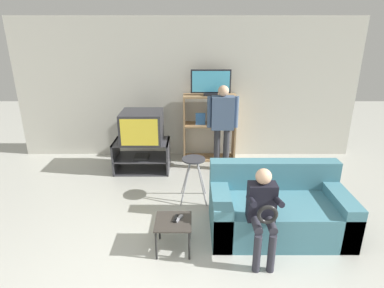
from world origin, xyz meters
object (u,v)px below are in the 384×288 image
object	(u,v)px
folding_stool	(193,167)
remote_control_black	(175,218)
snack_table	(173,225)
tv_stand	(141,156)
person_seated_child	(262,209)
remote_control_white	(178,218)
television_main	(141,127)
couch	(276,210)
media_shelf	(208,127)
television_flat	(210,83)
person_standing_adult	(222,120)

from	to	relation	value
folding_stool	remote_control_black	bearing A→B (deg)	-100.77
snack_table	folding_stool	bearing A→B (deg)	78.30
tv_stand	person_seated_child	distance (m)	2.84
remote_control_white	television_main	bearing A→B (deg)	134.80
couch	person_seated_child	xyz separation A→B (m)	(-0.31, -0.52, 0.33)
media_shelf	remote_control_black	distance (m)	2.73
remote_control_black	remote_control_white	size ratio (longest dim) A/B	1.00
television_main	folding_stool	world-z (taller)	television_main
snack_table	person_seated_child	world-z (taller)	person_seated_child
television_flat	remote_control_black	world-z (taller)	television_flat
television_flat	couch	size ratio (longest dim) A/B	0.44
remote_control_white	tv_stand	bearing A→B (deg)	135.44
media_shelf	person_seated_child	world-z (taller)	media_shelf
media_shelf	remote_control_white	world-z (taller)	media_shelf
remote_control_black	person_standing_adult	xyz separation A→B (m)	(0.71, 2.18, 0.53)
snack_table	remote_control_white	distance (m)	0.09
remote_control_white	folding_stool	bearing A→B (deg)	107.51
television_main	television_flat	xyz separation A→B (m)	(1.19, 0.52, 0.65)
media_shelf	couch	size ratio (longest dim) A/B	0.76
folding_stool	person_standing_adult	distance (m)	1.25
tv_stand	television_flat	size ratio (longest dim) A/B	1.33
remote_control_white	person_standing_adult	distance (m)	2.34
tv_stand	person_seated_child	xyz separation A→B (m)	(1.62, -2.30, 0.34)
media_shelf	television_flat	bearing A→B (deg)	-60.60
tv_stand	television_flat	distance (m)	1.78
tv_stand	remote_control_white	xyz separation A→B (m)	(0.73, -2.13, 0.11)
tv_stand	media_shelf	distance (m)	1.37
person_standing_adult	television_flat	bearing A→B (deg)	111.44
folding_stool	remote_control_black	world-z (taller)	folding_stool
couch	remote_control_black	bearing A→B (deg)	-164.47
television_flat	snack_table	size ratio (longest dim) A/B	1.76
media_shelf	person_standing_adult	xyz separation A→B (m)	(0.20, -0.49, 0.27)
media_shelf	folding_stool	size ratio (longest dim) A/B	1.89
snack_table	media_shelf	bearing A→B (deg)	78.82
remote_control_black	couch	world-z (taller)	couch
television_flat	person_seated_child	xyz separation A→B (m)	(0.41, -2.82, -0.85)
person_standing_adult	person_seated_child	bearing A→B (deg)	-84.55
television_main	person_seated_child	xyz separation A→B (m)	(1.60, -2.29, -0.20)
television_main	media_shelf	xyz separation A→B (m)	(1.18, 0.54, -0.18)
couch	tv_stand	bearing A→B (deg)	137.39
television_flat	person_seated_child	distance (m)	2.97
media_shelf	tv_stand	bearing A→B (deg)	-155.87
snack_table	remote_control_black	world-z (taller)	remote_control_black
television_flat	remote_control_white	xyz separation A→B (m)	(-0.48, -2.65, -1.08)
couch	person_standing_adult	bearing A→B (deg)	106.37
television_flat	remote_control_white	world-z (taller)	television_flat
tv_stand	television_flat	xyz separation A→B (m)	(1.22, 0.52, 1.19)
person_standing_adult	remote_control_black	bearing A→B (deg)	-107.96
television_main	remote_control_black	xyz separation A→B (m)	(0.67, -2.12, -0.43)
person_standing_adult	person_seated_child	world-z (taller)	person_standing_adult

